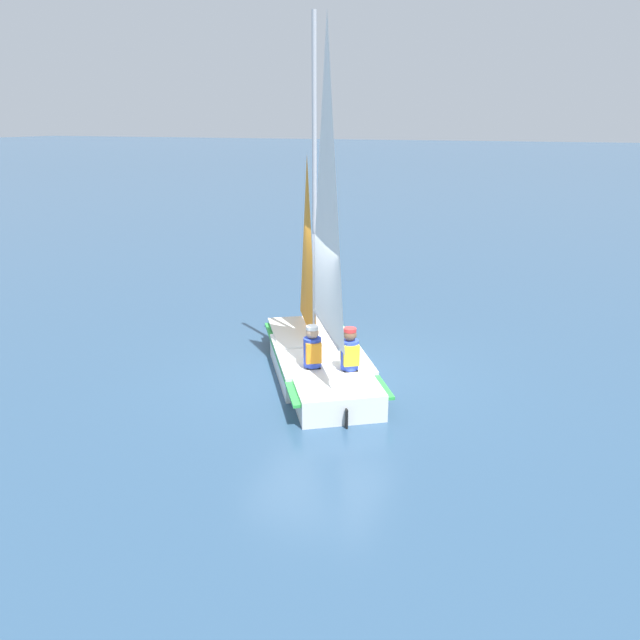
{
  "coord_description": "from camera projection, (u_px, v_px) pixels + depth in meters",
  "views": [
    {
      "loc": [
        -3.85,
        9.81,
        4.45
      ],
      "look_at": [
        0.0,
        0.0,
        1.04
      ],
      "focal_mm": 35.0,
      "sensor_mm": 36.0,
      "label": 1
    }
  ],
  "objects": [
    {
      "name": "sailboat_main",
      "position": [
        320.0,
        331.0,
        11.1
      ],
      "size": [
        3.48,
        4.24,
        6.12
      ],
      "rotation": [
        0.0,
        0.0,
        5.27
      ],
      "color": "white",
      "rests_on": "ground_plane"
    },
    {
      "name": "sailor_crew",
      "position": [
        350.0,
        358.0,
        10.41
      ],
      "size": [
        0.41,
        0.43,
        1.16
      ],
      "rotation": [
        0.0,
        0.0,
        5.27
      ],
      "color": "black",
      "rests_on": "ground_plane"
    },
    {
      "name": "ground_plane",
      "position": [
        320.0,
        374.0,
        11.4
      ],
      "size": [
        260.0,
        260.0,
        0.0
      ],
      "primitive_type": "plane",
      "color": "#2D4C6B"
    },
    {
      "name": "sailor_helm",
      "position": [
        312.0,
        356.0,
        10.52
      ],
      "size": [
        0.41,
        0.43,
        1.16
      ],
      "rotation": [
        0.0,
        0.0,
        5.27
      ],
      "color": "black",
      "rests_on": "ground_plane"
    }
  ]
}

